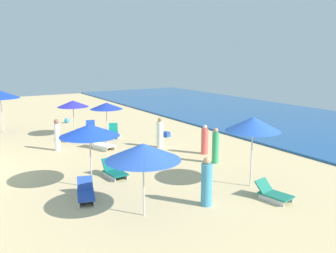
{
  "coord_description": "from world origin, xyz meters",
  "views": [
    {
      "loc": [
        17.61,
        0.29,
        5.16
      ],
      "look_at": [
        0.53,
        10.65,
        1.16
      ],
      "focal_mm": 38.8,
      "sensor_mm": 36.0,
      "label": 1
    }
  ],
  "objects_px": {
    "umbrella_5": "(106,106)",
    "beachgoer_0": "(215,147)",
    "lounge_chair_5_1": "(102,144)",
    "umbrella_4": "(143,152)",
    "umbrella_0": "(0,94)",
    "umbrella_2": "(89,130)",
    "lounge_chair_1_0": "(91,128)",
    "umbrella_1": "(73,104)",
    "lounge_chair_2_0": "(114,171)",
    "beachgoer_4": "(207,183)",
    "cooler_box_1": "(166,134)",
    "beachgoer_2": "(57,135)",
    "umbrella_3": "(253,124)",
    "lounge_chair_2_1": "(86,193)",
    "beach_ball_0": "(67,121)",
    "beachgoer_1": "(205,141)",
    "beachgoer_3": "(160,134)",
    "lounge_chair_3_0": "(273,193)",
    "lounge_chair_5_0": "(113,133)"
  },
  "relations": [
    {
      "from": "beachgoer_1",
      "to": "beach_ball_0",
      "type": "xyz_separation_m",
      "value": [
        -12.47,
        -3.72,
        -0.53
      ]
    },
    {
      "from": "lounge_chair_5_1",
      "to": "beachgoer_1",
      "type": "height_order",
      "value": "beachgoer_1"
    },
    {
      "from": "lounge_chair_2_1",
      "to": "beachgoer_1",
      "type": "bearing_deg",
      "value": 36.28
    },
    {
      "from": "lounge_chair_5_1",
      "to": "umbrella_0",
      "type": "bearing_deg",
      "value": 98.26
    },
    {
      "from": "umbrella_5",
      "to": "beachgoer_2",
      "type": "height_order",
      "value": "umbrella_5"
    },
    {
      "from": "umbrella_5",
      "to": "beachgoer_3",
      "type": "relative_size",
      "value": 1.42
    },
    {
      "from": "lounge_chair_2_1",
      "to": "lounge_chair_2_0",
      "type": "bearing_deg",
      "value": 59.38
    },
    {
      "from": "umbrella_2",
      "to": "beachgoer_3",
      "type": "distance_m",
      "value": 6.95
    },
    {
      "from": "beachgoer_1",
      "to": "lounge_chair_1_0",
      "type": "bearing_deg",
      "value": 25.04
    },
    {
      "from": "umbrella_0",
      "to": "beach_ball_0",
      "type": "distance_m",
      "value": 5.27
    },
    {
      "from": "lounge_chair_5_1",
      "to": "umbrella_3",
      "type": "bearing_deg",
      "value": -90.36
    },
    {
      "from": "umbrella_5",
      "to": "beachgoer_0",
      "type": "xyz_separation_m",
      "value": [
        6.51,
        2.9,
        -1.39
      ]
    },
    {
      "from": "lounge_chair_1_0",
      "to": "umbrella_1",
      "type": "bearing_deg",
      "value": -132.68
    },
    {
      "from": "umbrella_4",
      "to": "beachgoer_0",
      "type": "relative_size",
      "value": 1.4
    },
    {
      "from": "lounge_chair_5_0",
      "to": "lounge_chair_1_0",
      "type": "bearing_deg",
      "value": 127.19
    },
    {
      "from": "beachgoer_4",
      "to": "umbrella_5",
      "type": "bearing_deg",
      "value": 21.77
    },
    {
      "from": "umbrella_0",
      "to": "lounge_chair_3_0",
      "type": "height_order",
      "value": "umbrella_0"
    },
    {
      "from": "umbrella_4",
      "to": "beachgoer_2",
      "type": "relative_size",
      "value": 1.4
    },
    {
      "from": "cooler_box_1",
      "to": "beachgoer_4",
      "type": "bearing_deg",
      "value": -41.02
    },
    {
      "from": "lounge_chair_2_0",
      "to": "lounge_chair_5_0",
      "type": "xyz_separation_m",
      "value": [
        -7.09,
        2.96,
        0.03
      ]
    },
    {
      "from": "beachgoer_2",
      "to": "umbrella_3",
      "type": "bearing_deg",
      "value": -50.67
    },
    {
      "from": "umbrella_5",
      "to": "beach_ball_0",
      "type": "xyz_separation_m",
      "value": [
        -7.55,
        -0.26,
        -2.02
      ]
    },
    {
      "from": "umbrella_3",
      "to": "beachgoer_1",
      "type": "relative_size",
      "value": 1.8
    },
    {
      "from": "beachgoer_4",
      "to": "cooler_box_1",
      "type": "xyz_separation_m",
      "value": [
        -9.88,
        4.29,
        -0.65
      ]
    },
    {
      "from": "beachgoer_4",
      "to": "beach_ball_0",
      "type": "relative_size",
      "value": 4.78
    },
    {
      "from": "umbrella_2",
      "to": "umbrella_5",
      "type": "distance_m",
      "value": 7.36
    },
    {
      "from": "umbrella_1",
      "to": "lounge_chair_3_0",
      "type": "xyz_separation_m",
      "value": [
        13.92,
        2.98,
        -1.85
      ]
    },
    {
      "from": "lounge_chair_1_0",
      "to": "lounge_chair_2_0",
      "type": "distance_m",
      "value": 9.75
    },
    {
      "from": "lounge_chair_3_0",
      "to": "lounge_chair_5_0",
      "type": "distance_m",
      "value": 12.39
    },
    {
      "from": "beachgoer_1",
      "to": "umbrella_5",
      "type": "bearing_deg",
      "value": 39.48
    },
    {
      "from": "lounge_chair_2_0",
      "to": "beach_ball_0",
      "type": "relative_size",
      "value": 3.54
    },
    {
      "from": "lounge_chair_1_0",
      "to": "beach_ball_0",
      "type": "xyz_separation_m",
      "value": [
        -3.96,
        -0.52,
        -0.06
      ]
    },
    {
      "from": "beachgoer_3",
      "to": "beachgoer_1",
      "type": "bearing_deg",
      "value": -29.91
    },
    {
      "from": "lounge_chair_5_0",
      "to": "umbrella_1",
      "type": "bearing_deg",
      "value": 164.28
    },
    {
      "from": "lounge_chair_5_1",
      "to": "umbrella_5",
      "type": "bearing_deg",
      "value": 37.01
    },
    {
      "from": "lounge_chair_2_0",
      "to": "lounge_chair_5_1",
      "type": "bearing_deg",
      "value": 69.75
    },
    {
      "from": "lounge_chair_5_1",
      "to": "beachgoer_3",
      "type": "relative_size",
      "value": 0.97
    },
    {
      "from": "lounge_chair_1_0",
      "to": "lounge_chair_2_0",
      "type": "xyz_separation_m",
      "value": [
        9.47,
        -2.31,
        0.02
      ]
    },
    {
      "from": "lounge_chair_2_0",
      "to": "lounge_chair_3_0",
      "type": "distance_m",
      "value": 6.56
    },
    {
      "from": "umbrella_0",
      "to": "lounge_chair_2_0",
      "type": "bearing_deg",
      "value": 12.72
    },
    {
      "from": "lounge_chair_2_0",
      "to": "lounge_chair_3_0",
      "type": "relative_size",
      "value": 0.93
    },
    {
      "from": "lounge_chair_2_0",
      "to": "beachgoer_0",
      "type": "distance_m",
      "value": 5.04
    },
    {
      "from": "umbrella_5",
      "to": "beachgoer_2",
      "type": "relative_size",
      "value": 1.39
    },
    {
      "from": "lounge_chair_2_1",
      "to": "lounge_chair_3_0",
      "type": "bearing_deg",
      "value": -15.42
    },
    {
      "from": "lounge_chair_2_1",
      "to": "lounge_chair_1_0",
      "type": "bearing_deg",
      "value": 86.01
    },
    {
      "from": "lounge_chair_5_0",
      "to": "cooler_box_1",
      "type": "height_order",
      "value": "lounge_chair_5_0"
    },
    {
      "from": "umbrella_2",
      "to": "umbrella_0",
      "type": "bearing_deg",
      "value": -173.24
    },
    {
      "from": "lounge_chair_2_1",
      "to": "beachgoer_4",
      "type": "bearing_deg",
      "value": -22.05
    },
    {
      "from": "beachgoer_0",
      "to": "umbrella_3",
      "type": "bearing_deg",
      "value": -174.74
    },
    {
      "from": "lounge_chair_1_0",
      "to": "umbrella_3",
      "type": "bearing_deg",
      "value": -65.21
    }
  ]
}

